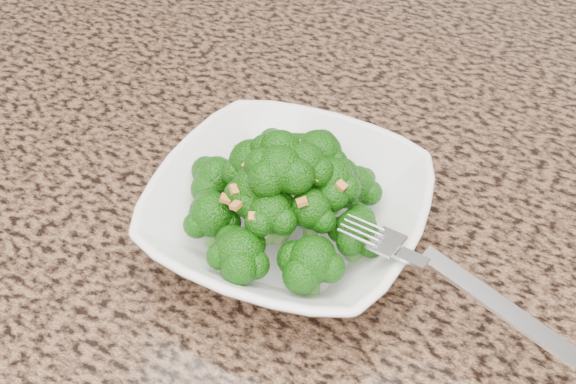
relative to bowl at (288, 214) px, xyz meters
The scene contains 5 objects.
granite_counter 0.08m from the bowl, 98.77° to the left, with size 1.64×1.04×0.03m, color brown.
bowl is the anchor object (origin of this frame).
broccoli_pile 0.06m from the bowl, behind, with size 0.19×0.19×0.06m, color #145309, non-canonical shape.
garlic_topping 0.09m from the bowl, behind, with size 0.11×0.11×0.01m, color orange, non-canonical shape.
fork 0.12m from the bowl, 11.69° to the right, with size 0.20×0.03×0.01m, color silver, non-canonical shape.
Camera 1 is at (0.20, -0.12, 1.33)m, focal length 45.00 mm.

